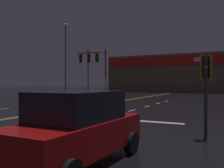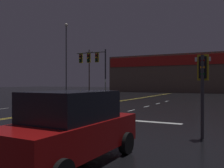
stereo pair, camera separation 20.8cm
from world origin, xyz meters
The scene contains 8 objects.
ground_plane centered at (0.00, 0.00, 0.00)m, with size 200.00×200.00×0.00m, color black.
road_markings centered at (0.95, -1.60, 0.00)m, with size 14.71×60.00×0.01m.
traffic_signal_median centered at (-1.14, 0.79, 4.30)m, with size 3.52×0.36×5.51m.
traffic_signal_corner_southeast centered at (11.02, -11.29, 2.33)m, with size 0.42×0.36×3.19m.
streetlight_near_left centered at (-13.27, 12.39, 7.45)m, with size 0.56×0.56×12.07m.
parked_car centered at (8.31, -15.97, 0.95)m, with size 2.14×4.36×1.88m.
building_backdrop centered at (0.00, 39.31, 4.34)m, with size 32.89×10.23×8.66m.
utility_pole_row centered at (0.26, 33.05, 5.55)m, with size 45.73×0.26×10.77m.
Camera 2 is at (12.18, -21.31, 2.09)m, focal length 40.00 mm.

